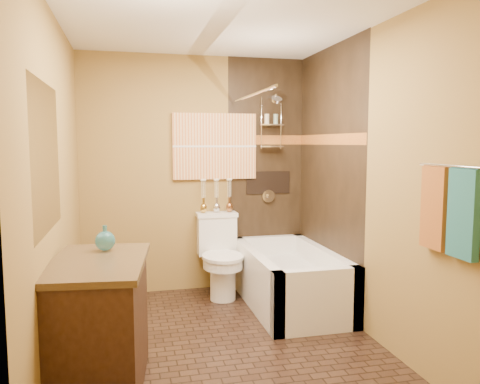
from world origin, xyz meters
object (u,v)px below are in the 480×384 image
object	(u,v)px
sunset_painting	(215,146)
bathtub	(289,283)
vanity	(98,325)
toilet	(220,255)

from	to	relation	value
sunset_painting	bathtub	bearing A→B (deg)	-50.39
bathtub	vanity	bearing A→B (deg)	-145.24
sunset_painting	toilet	distance (m)	1.15
bathtub	vanity	size ratio (longest dim) A/B	1.46
sunset_painting	toilet	world-z (taller)	sunset_painting
sunset_painting	vanity	distance (m)	2.49
sunset_painting	vanity	world-z (taller)	sunset_painting
sunset_painting	bathtub	size ratio (longest dim) A/B	0.60
sunset_painting	toilet	size ratio (longest dim) A/B	1.06
toilet	vanity	distance (m)	1.99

